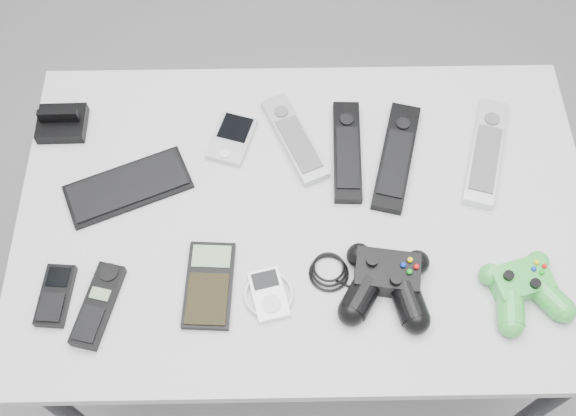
{
  "coord_description": "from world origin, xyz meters",
  "views": [
    {
      "loc": [
        0.02,
        -0.67,
        1.79
      ],
      "look_at": [
        0.03,
        -0.08,
        0.73
      ],
      "focal_mm": 42.0,
      "sensor_mm": 36.0,
      "label": 1
    }
  ],
  "objects_px": {
    "remote_black_b": "(396,156)",
    "controller_green": "(524,288)",
    "mp3_player": "(269,294)",
    "pda": "(232,138)",
    "remote_black_a": "(347,151)",
    "desk": "(304,226)",
    "calculator": "(209,285)",
    "pda_keyboard": "(128,187)",
    "remote_silver_b": "(486,152)",
    "mobile_phone": "(55,295)",
    "controller_black": "(387,281)",
    "remote_silver_a": "(294,138)",
    "cordless_handset": "(98,305)"
  },
  "relations": [
    {
      "from": "desk",
      "to": "calculator",
      "type": "height_order",
      "value": "calculator"
    },
    {
      "from": "pda_keyboard",
      "to": "mp3_player",
      "type": "relative_size",
      "value": 2.49
    },
    {
      "from": "remote_black_b",
      "to": "remote_silver_b",
      "type": "height_order",
      "value": "remote_silver_b"
    },
    {
      "from": "pda",
      "to": "controller_green",
      "type": "relative_size",
      "value": 0.76
    },
    {
      "from": "remote_silver_b",
      "to": "controller_green",
      "type": "relative_size",
      "value": 1.65
    },
    {
      "from": "remote_black_b",
      "to": "controller_green",
      "type": "relative_size",
      "value": 1.64
    },
    {
      "from": "remote_silver_a",
      "to": "remote_black_a",
      "type": "xyz_separation_m",
      "value": [
        0.1,
        -0.03,
        -0.0
      ]
    },
    {
      "from": "cordless_handset",
      "to": "calculator",
      "type": "relative_size",
      "value": 0.94
    },
    {
      "from": "pda",
      "to": "remote_black_a",
      "type": "xyz_separation_m",
      "value": [
        0.22,
        -0.03,
        0.0
      ]
    },
    {
      "from": "controller_green",
      "to": "desk",
      "type": "bearing_deg",
      "value": 140.79
    },
    {
      "from": "remote_black_b",
      "to": "mobile_phone",
      "type": "distance_m",
      "value": 0.67
    },
    {
      "from": "mp3_player",
      "to": "pda",
      "type": "bearing_deg",
      "value": 88.83
    },
    {
      "from": "remote_silver_b",
      "to": "mobile_phone",
      "type": "xyz_separation_m",
      "value": [
        -0.78,
        -0.28,
        -0.0
      ]
    },
    {
      "from": "remote_black_a",
      "to": "mp3_player",
      "type": "xyz_separation_m",
      "value": [
        -0.15,
        -0.29,
        -0.0
      ]
    },
    {
      "from": "remote_silver_b",
      "to": "mp3_player",
      "type": "relative_size",
      "value": 2.64
    },
    {
      "from": "remote_silver_a",
      "to": "cordless_handset",
      "type": "height_order",
      "value": "same"
    },
    {
      "from": "pda_keyboard",
      "to": "remote_silver_b",
      "type": "bearing_deg",
      "value": -17.33
    },
    {
      "from": "remote_silver_a",
      "to": "remote_silver_b",
      "type": "bearing_deg",
      "value": -28.95
    },
    {
      "from": "desk",
      "to": "remote_silver_b",
      "type": "bearing_deg",
      "value": 18.58
    },
    {
      "from": "pda",
      "to": "mp3_player",
      "type": "bearing_deg",
      "value": -60.1
    },
    {
      "from": "remote_silver_a",
      "to": "controller_black",
      "type": "distance_m",
      "value": 0.34
    },
    {
      "from": "mobile_phone",
      "to": "pda_keyboard",
      "type": "bearing_deg",
      "value": 69.19
    },
    {
      "from": "pda_keyboard",
      "to": "mobile_phone",
      "type": "height_order",
      "value": "mobile_phone"
    },
    {
      "from": "pda",
      "to": "mobile_phone",
      "type": "xyz_separation_m",
      "value": [
        -0.29,
        -0.32,
        0.0
      ]
    },
    {
      "from": "remote_silver_b",
      "to": "cordless_handset",
      "type": "xyz_separation_m",
      "value": [
        -0.7,
        -0.3,
        -0.0
      ]
    },
    {
      "from": "controller_green",
      "to": "cordless_handset",
      "type": "bearing_deg",
      "value": 166.49
    },
    {
      "from": "mp3_player",
      "to": "controller_black",
      "type": "bearing_deg",
      "value": -9.62
    },
    {
      "from": "remote_silver_a",
      "to": "remote_black_a",
      "type": "bearing_deg",
      "value": -39.97
    },
    {
      "from": "remote_black_a",
      "to": "cordless_handset",
      "type": "xyz_separation_m",
      "value": [
        -0.44,
        -0.31,
        0.0
      ]
    },
    {
      "from": "calculator",
      "to": "controller_black",
      "type": "bearing_deg",
      "value": 1.97
    },
    {
      "from": "remote_black_b",
      "to": "controller_green",
      "type": "bearing_deg",
      "value": -41.04
    },
    {
      "from": "desk",
      "to": "cordless_handset",
      "type": "height_order",
      "value": "cordless_handset"
    },
    {
      "from": "remote_black_a",
      "to": "cordless_handset",
      "type": "distance_m",
      "value": 0.54
    },
    {
      "from": "desk",
      "to": "calculator",
      "type": "relative_size",
      "value": 6.67
    },
    {
      "from": "pda_keyboard",
      "to": "mp3_player",
      "type": "height_order",
      "value": "mp3_player"
    },
    {
      "from": "pda",
      "to": "pda_keyboard",
      "type": "bearing_deg",
      "value": -133.67
    },
    {
      "from": "desk",
      "to": "mobile_phone",
      "type": "relative_size",
      "value": 9.58
    },
    {
      "from": "remote_black_a",
      "to": "controller_green",
      "type": "height_order",
      "value": "controller_green"
    },
    {
      "from": "remote_silver_a",
      "to": "controller_green",
      "type": "height_order",
      "value": "controller_green"
    },
    {
      "from": "cordless_handset",
      "to": "controller_black",
      "type": "height_order",
      "value": "controller_black"
    },
    {
      "from": "remote_silver_b",
      "to": "controller_black",
      "type": "xyz_separation_m",
      "value": [
        -0.22,
        -0.27,
        0.01
      ]
    },
    {
      "from": "remote_silver_a",
      "to": "remote_silver_b",
      "type": "xyz_separation_m",
      "value": [
        0.37,
        -0.04,
        0.0
      ]
    },
    {
      "from": "remote_black_a",
      "to": "calculator",
      "type": "xyz_separation_m",
      "value": [
        -0.25,
        -0.27,
        -0.0
      ]
    },
    {
      "from": "remote_silver_a",
      "to": "controller_black",
      "type": "bearing_deg",
      "value": -87.06
    },
    {
      "from": "remote_black_a",
      "to": "desk",
      "type": "bearing_deg",
      "value": -121.85
    },
    {
      "from": "remote_black_a",
      "to": "cordless_handset",
      "type": "bearing_deg",
      "value": -143.05
    },
    {
      "from": "remote_black_a",
      "to": "remote_black_b",
      "type": "xyz_separation_m",
      "value": [
        0.09,
        -0.01,
        0.0
      ]
    },
    {
      "from": "remote_black_a",
      "to": "remote_black_b",
      "type": "bearing_deg",
      "value": -6.72
    },
    {
      "from": "remote_silver_a",
      "to": "mobile_phone",
      "type": "xyz_separation_m",
      "value": [
        -0.41,
        -0.32,
        -0.0
      ]
    },
    {
      "from": "remote_black_b",
      "to": "remote_black_a",
      "type": "bearing_deg",
      "value": -174.2
    }
  ]
}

